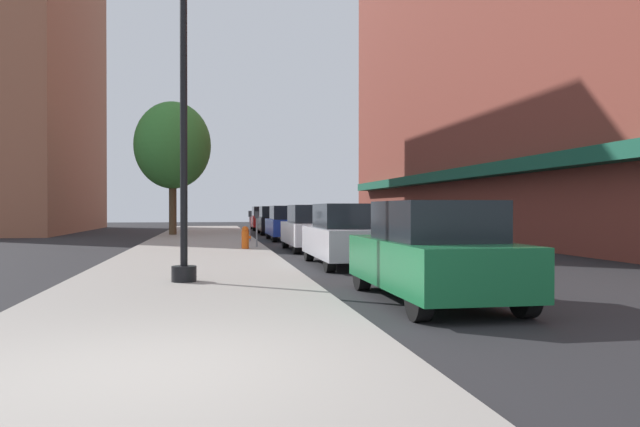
{
  "coord_description": "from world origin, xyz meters",
  "views": [
    {
      "loc": [
        0.46,
        -5.49,
        1.54
      ],
      "look_at": [
        4.59,
        17.91,
        1.34
      ],
      "focal_mm": 34.12,
      "sensor_mm": 36.0,
      "label": 1
    }
  ],
  "objects_px": {
    "tree_near": "(173,146)",
    "car_green": "(433,253)",
    "lamppost": "(184,122)",
    "parking_meter_far": "(250,222)",
    "parking_meter_near": "(257,224)",
    "car_white": "(312,228)",
    "car_blue": "(288,223)",
    "fire_hydrant": "(245,237)",
    "car_red": "(264,219)",
    "car_silver": "(347,236)",
    "car_black": "(274,221)"
  },
  "relations": [
    {
      "from": "car_green",
      "to": "car_silver",
      "type": "height_order",
      "value": "same"
    },
    {
      "from": "parking_meter_near",
      "to": "car_silver",
      "type": "relative_size",
      "value": 0.3
    },
    {
      "from": "lamppost",
      "to": "car_white",
      "type": "height_order",
      "value": "lamppost"
    },
    {
      "from": "tree_near",
      "to": "car_blue",
      "type": "height_order",
      "value": "tree_near"
    },
    {
      "from": "car_white",
      "to": "car_blue",
      "type": "height_order",
      "value": "same"
    },
    {
      "from": "parking_meter_near",
      "to": "car_black",
      "type": "relative_size",
      "value": 0.3
    },
    {
      "from": "parking_meter_near",
      "to": "car_black",
      "type": "distance_m",
      "value": 13.5
    },
    {
      "from": "car_blue",
      "to": "car_red",
      "type": "relative_size",
      "value": 1.0
    },
    {
      "from": "car_black",
      "to": "car_silver",
      "type": "bearing_deg",
      "value": -91.04
    },
    {
      "from": "fire_hydrant",
      "to": "car_blue",
      "type": "bearing_deg",
      "value": 72.23
    },
    {
      "from": "lamppost",
      "to": "tree_near",
      "type": "xyz_separation_m",
      "value": [
        -1.57,
        21.53,
        1.71
      ]
    },
    {
      "from": "car_silver",
      "to": "car_blue",
      "type": "xyz_separation_m",
      "value": [
        0.0,
        13.16,
        0.0
      ]
    },
    {
      "from": "parking_meter_near",
      "to": "car_red",
      "type": "xyz_separation_m",
      "value": [
        1.95,
        20.24,
        -0.14
      ]
    },
    {
      "from": "car_blue",
      "to": "car_red",
      "type": "bearing_deg",
      "value": 89.99
    },
    {
      "from": "tree_near",
      "to": "car_green",
      "type": "relative_size",
      "value": 1.66
    },
    {
      "from": "parking_meter_far",
      "to": "car_green",
      "type": "distance_m",
      "value": 17.11
    },
    {
      "from": "car_black",
      "to": "parking_meter_far",
      "type": "bearing_deg",
      "value": -102.87
    },
    {
      "from": "car_green",
      "to": "car_black",
      "type": "xyz_separation_m",
      "value": [
        0.0,
        26.31,
        0.0
      ]
    },
    {
      "from": "car_silver",
      "to": "car_red",
      "type": "bearing_deg",
      "value": 88.7
    },
    {
      "from": "car_silver",
      "to": "car_black",
      "type": "bearing_deg",
      "value": 88.7
    },
    {
      "from": "parking_meter_far",
      "to": "car_black",
      "type": "relative_size",
      "value": 0.3
    },
    {
      "from": "fire_hydrant",
      "to": "car_silver",
      "type": "height_order",
      "value": "car_silver"
    },
    {
      "from": "parking_meter_far",
      "to": "tree_near",
      "type": "bearing_deg",
      "value": 117.56
    },
    {
      "from": "tree_near",
      "to": "car_green",
      "type": "bearing_deg",
      "value": -76.78
    },
    {
      "from": "lamppost",
      "to": "car_black",
      "type": "height_order",
      "value": "lamppost"
    },
    {
      "from": "parking_meter_near",
      "to": "car_white",
      "type": "relative_size",
      "value": 0.3
    },
    {
      "from": "parking_meter_near",
      "to": "car_green",
      "type": "height_order",
      "value": "car_green"
    },
    {
      "from": "car_blue",
      "to": "car_white",
      "type": "bearing_deg",
      "value": -90.01
    },
    {
      "from": "car_green",
      "to": "car_blue",
      "type": "distance_m",
      "value": 19.56
    },
    {
      "from": "fire_hydrant",
      "to": "car_red",
      "type": "height_order",
      "value": "car_red"
    },
    {
      "from": "lamppost",
      "to": "tree_near",
      "type": "distance_m",
      "value": 21.66
    },
    {
      "from": "tree_near",
      "to": "car_black",
      "type": "height_order",
      "value": "tree_near"
    },
    {
      "from": "lamppost",
      "to": "car_silver",
      "type": "relative_size",
      "value": 1.37
    },
    {
      "from": "tree_near",
      "to": "car_red",
      "type": "height_order",
      "value": "tree_near"
    },
    {
      "from": "car_blue",
      "to": "lamppost",
      "type": "bearing_deg",
      "value": -103.58
    },
    {
      "from": "lamppost",
      "to": "parking_meter_far",
      "type": "relative_size",
      "value": 4.5
    },
    {
      "from": "car_red",
      "to": "fire_hydrant",
      "type": "bearing_deg",
      "value": -94.55
    },
    {
      "from": "car_red",
      "to": "lamppost",
      "type": "bearing_deg",
      "value": -95.66
    },
    {
      "from": "fire_hydrant",
      "to": "parking_meter_near",
      "type": "relative_size",
      "value": 0.6
    },
    {
      "from": "fire_hydrant",
      "to": "car_black",
      "type": "bearing_deg",
      "value": 80.4
    },
    {
      "from": "lamppost",
      "to": "car_red",
      "type": "xyz_separation_m",
      "value": [
        4.09,
        30.61,
        -2.39
      ]
    },
    {
      "from": "fire_hydrant",
      "to": "parking_meter_near",
      "type": "xyz_separation_m",
      "value": [
        0.47,
        0.94,
        0.43
      ]
    },
    {
      "from": "fire_hydrant",
      "to": "car_green",
      "type": "xyz_separation_m",
      "value": [
        2.42,
        -12.01,
        0.29
      ]
    },
    {
      "from": "car_white",
      "to": "car_red",
      "type": "relative_size",
      "value": 1.0
    },
    {
      "from": "car_silver",
      "to": "car_black",
      "type": "distance_m",
      "value": 19.91
    },
    {
      "from": "car_silver",
      "to": "car_red",
      "type": "distance_m",
      "value": 26.8
    },
    {
      "from": "parking_meter_near",
      "to": "car_black",
      "type": "height_order",
      "value": "car_black"
    },
    {
      "from": "parking_meter_far",
      "to": "car_white",
      "type": "height_order",
      "value": "car_white"
    },
    {
      "from": "lamppost",
      "to": "parking_meter_far",
      "type": "bearing_deg",
      "value": 81.54
    },
    {
      "from": "parking_meter_far",
      "to": "car_black",
      "type": "height_order",
      "value": "car_black"
    }
  ]
}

